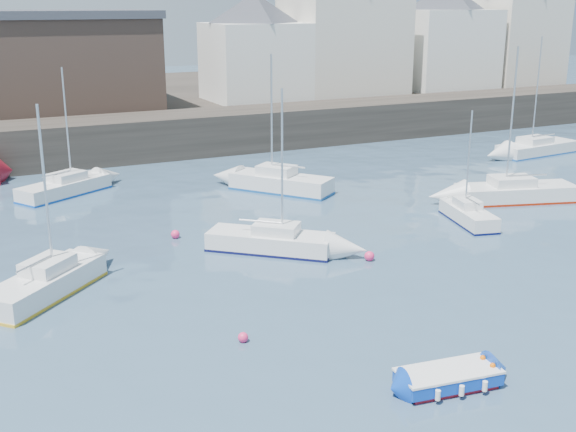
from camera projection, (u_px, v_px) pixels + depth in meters
name	position (u px, v px, depth m)	size (l,w,h in m)	color
water	(448.00, 355.00, 23.40)	(220.00, 220.00, 0.00)	#2D4760
quay_wall	(154.00, 136.00, 53.23)	(90.00, 5.00, 3.00)	#28231E
land_strip	(103.00, 107.00, 68.81)	(90.00, 32.00, 2.80)	#28231E
bldg_east_a	(344.00, 27.00, 65.48)	(13.36, 13.36, 11.80)	beige
bldg_east_b	(445.00, 36.00, 69.87)	(11.88, 11.88, 9.95)	white
bldg_east_c	(517.00, 29.00, 73.46)	(11.14, 11.14, 10.95)	beige
bldg_east_d	(255.00, 46.00, 61.73)	(11.14, 11.14, 8.95)	white
warehouse	(47.00, 61.00, 56.20)	(16.40, 10.40, 7.60)	#3D2D26
blue_dinghy	(448.00, 378.00, 21.36)	(3.21, 1.82, 0.59)	maroon
sailboat_a	(45.00, 283.00, 28.02)	(5.36, 5.26, 7.40)	white
sailboat_b	(271.00, 241.00, 33.07)	(5.59, 5.19, 7.45)	white
sailboat_c	(468.00, 214.00, 37.34)	(2.40, 4.59, 5.77)	white
sailboat_d	(516.00, 192.00, 41.37)	(7.17, 4.02, 8.71)	white
sailboat_f	(280.00, 182.00, 43.45)	(5.39, 6.19, 8.13)	white
sailboat_g	(537.00, 148.00, 54.10)	(7.02, 2.86, 8.65)	white
sailboat_h	(65.00, 187.00, 42.68)	(5.90, 4.55, 7.43)	white
buoy_near	(243.00, 342.00, 24.33)	(0.36, 0.36, 0.36)	#FF2D6B
buoy_mid	(369.00, 260.00, 31.98)	(0.45, 0.45, 0.45)	#FF2D6B
buoy_far	(175.00, 238.00, 35.01)	(0.43, 0.43, 0.43)	#FF2D6B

